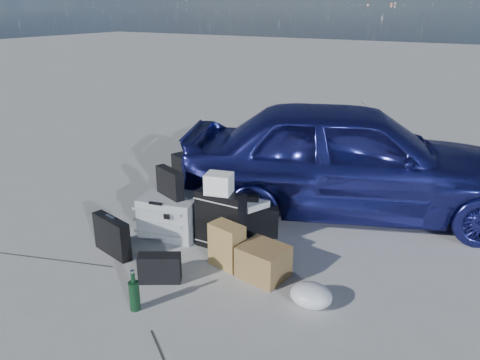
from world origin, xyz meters
name	(u,v)px	position (x,y,z in m)	size (l,w,h in m)	color
ground	(185,275)	(0.00, 0.00, 0.00)	(60.00, 60.00, 0.00)	#A1A29D
car	(351,158)	(0.79, 2.10, 0.65)	(1.53, 3.80, 1.29)	navy
pelican_case	(172,214)	(-0.61, 0.61, 0.21)	(0.58, 0.48, 0.42)	#A6AAAC
laptop_bag	(170,183)	(-0.61, 0.60, 0.57)	(0.39, 0.10, 0.29)	black
briefcase	(112,236)	(-0.84, -0.04, 0.19)	(0.48, 0.11, 0.38)	black
suitcase_left	(191,186)	(-0.72, 1.10, 0.34)	(0.52, 0.19, 0.68)	black
suitcase_right	(221,221)	(0.00, 0.60, 0.29)	(0.49, 0.18, 0.59)	black
white_carton	(219,183)	(0.00, 0.58, 0.69)	(0.24, 0.20, 0.20)	silver
duffel_bag	(248,218)	(0.06, 1.02, 0.16)	(0.64, 0.27, 0.32)	black
flat_box_white	(248,202)	(0.06, 1.02, 0.35)	(0.38, 0.29, 0.07)	silver
flat_box_black	(246,196)	(0.04, 1.01, 0.42)	(0.28, 0.20, 0.06)	black
kraft_bag	(227,245)	(0.23, 0.34, 0.21)	(0.31, 0.19, 0.41)	#9D8244
cardboard_box	(263,262)	(0.61, 0.34, 0.15)	(0.39, 0.34, 0.29)	brown
plastic_bag	(311,295)	(1.14, 0.15, 0.09)	(0.34, 0.29, 0.19)	silver
messenger_bag	(160,268)	(-0.13, -0.18, 0.13)	(0.36, 0.14, 0.25)	black
green_bottle	(134,291)	(-0.04, -0.60, 0.17)	(0.09, 0.09, 0.34)	black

